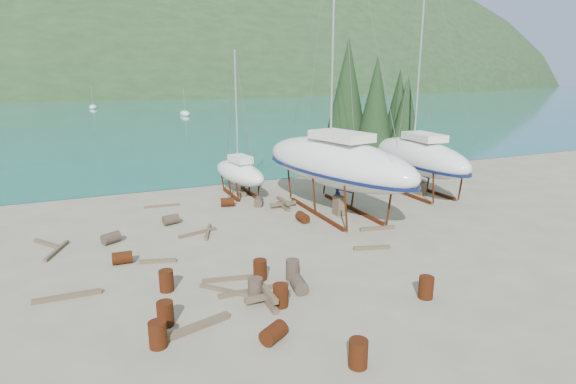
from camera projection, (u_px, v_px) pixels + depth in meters
name	position (u px, v px, depth m)	size (l,w,h in m)	color
ground	(296.00, 250.00, 22.31)	(600.00, 600.00, 0.00)	#6B6654
bay_water	(102.00, 88.00, 301.83)	(700.00, 700.00, 0.00)	#18737C
far_hill	(102.00, 88.00, 306.27)	(800.00, 360.00, 110.00)	#203018
far_house_center	(58.00, 89.00, 182.46)	(6.60, 5.60, 5.60)	beige
far_house_right	(182.00, 88.00, 201.76)	(6.60, 5.60, 5.60)	beige
cypress_near_right	(375.00, 109.00, 36.33)	(3.60, 3.60, 10.00)	black
cypress_mid_right	(405.00, 121.00, 35.35)	(3.06, 3.06, 8.50)	black
cypress_back_left	(347.00, 97.00, 37.30)	(4.14, 4.14, 11.50)	black
cypress_far_right	(398.00, 114.00, 38.52)	(3.24, 3.24, 9.00)	black
moored_boat_mid	(185.00, 114.00, 97.06)	(2.00, 5.00, 6.05)	silver
moored_boat_far	(93.00, 107.00, 116.74)	(2.00, 5.00, 6.05)	silver
large_sailboat_near	(335.00, 162.00, 27.76)	(6.41, 13.28, 20.11)	silver
large_sailboat_far	(418.00, 156.00, 32.58)	(3.83, 10.85, 16.86)	silver
small_sailboat_shore	(239.00, 172.00, 32.28)	(3.05, 6.59, 10.16)	silver
worker	(338.00, 200.00, 28.27)	(0.62, 0.41, 1.70)	navy
drum_0	(165.00, 314.00, 15.55)	(0.58, 0.58, 0.88)	#591F0F
drum_1	(299.00, 285.00, 18.01)	(0.58, 0.58, 0.88)	#2D2823
drum_2	(122.00, 258.00, 20.68)	(0.58, 0.58, 0.88)	#591F0F
drum_3	(358.00, 353.00, 13.32)	(0.58, 0.58, 0.88)	#591F0F
drum_4	(227.00, 202.00, 29.75)	(0.58, 0.58, 0.88)	#591F0F
drum_5	(292.00, 270.00, 19.07)	(0.58, 0.58, 0.88)	#2D2823
drum_6	(302.00, 217.00, 26.59)	(0.58, 0.58, 0.88)	#591F0F
drum_7	(426.00, 287.00, 17.47)	(0.58, 0.58, 0.88)	#591F0F
drum_8	(166.00, 281.00, 18.04)	(0.58, 0.58, 0.88)	#591F0F
drum_9	(171.00, 220.00, 26.15)	(0.58, 0.58, 0.88)	#2D2823
drum_10	(281.00, 295.00, 16.83)	(0.58, 0.58, 0.88)	#591F0F
drum_11	(259.00, 202.00, 29.90)	(0.58, 0.58, 0.88)	#2D2823
drum_12	(274.00, 333.00, 14.65)	(0.58, 0.58, 0.88)	#591F0F
drum_13	(158.00, 334.00, 14.30)	(0.58, 0.58, 0.88)	#591F0F
drum_14	(260.00, 270.00, 19.06)	(0.58, 0.58, 0.88)	#591F0F
drum_15	(111.00, 238.00, 23.21)	(0.58, 0.58, 0.88)	#2D2823
drum_16	(255.00, 289.00, 17.34)	(0.58, 0.58, 0.88)	#2D2823
timber_0	(162.00, 206.00, 29.69)	(0.14, 2.26, 0.14)	brown
timber_1	(377.00, 228.00, 25.25)	(0.19, 2.05, 0.19)	brown
timber_2	(47.00, 244.00, 22.95)	(0.19, 2.06, 0.19)	brown
timber_3	(232.00, 292.00, 17.88)	(0.15, 2.99, 0.15)	brown
timber_4	(158.00, 261.00, 20.83)	(0.17, 1.69, 0.17)	brown
timber_5	(254.00, 290.00, 18.03)	(0.16, 2.95, 0.16)	brown
timber_6	(229.00, 200.00, 30.96)	(0.19, 1.75, 0.19)	brown
timber_7	(372.00, 248.00, 22.43)	(0.17, 1.87, 0.17)	brown
timber_10	(208.00, 232.00, 24.73)	(0.16, 2.36, 0.16)	brown
timber_11	(198.00, 233.00, 24.60)	(0.15, 2.25, 0.15)	brown
timber_12	(229.00, 279.00, 19.01)	(0.17, 2.23, 0.17)	brown
timber_14	(67.00, 296.00, 17.49)	(0.18, 2.47, 0.18)	brown
timber_16	(193.00, 328.00, 15.26)	(0.23, 2.80, 0.23)	brown
timber_17	(57.00, 251.00, 22.07)	(0.16, 2.51, 0.16)	brown
timber_pile_fore	(267.00, 297.00, 17.04)	(1.80, 1.80, 0.60)	brown
timber_pile_aft	(283.00, 204.00, 29.38)	(1.80, 1.80, 0.60)	brown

